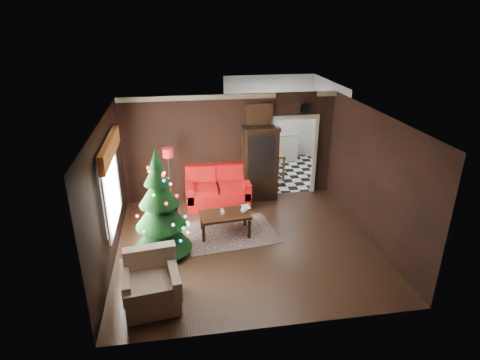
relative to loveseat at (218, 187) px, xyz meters
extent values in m
plane|color=#301F14|center=(0.40, -2.05, -0.50)|extent=(5.50, 5.50, 0.00)
plane|color=white|center=(0.40, -2.05, 2.30)|extent=(5.50, 5.50, 0.00)
plane|color=black|center=(0.40, 0.45, 0.90)|extent=(5.50, 0.00, 5.50)
plane|color=black|center=(0.40, -4.55, 0.90)|extent=(5.50, 0.00, 5.50)
plane|color=black|center=(-2.35, -2.05, 0.90)|extent=(0.00, 5.50, 5.50)
plane|color=black|center=(3.15, -2.05, 0.90)|extent=(0.00, 5.50, 5.50)
cube|color=white|center=(-2.31, -1.85, 0.95)|extent=(0.05, 1.60, 1.40)
cube|color=#A55B28|center=(-2.23, -1.85, 1.77)|extent=(0.12, 2.10, 0.35)
plane|color=white|center=(2.10, 1.95, -0.50)|extent=(3.00, 3.00, 0.00)
cube|color=white|center=(2.10, 3.40, 1.20)|extent=(0.70, 0.06, 0.70)
cube|color=#604757|center=(0.11, -1.51, -0.49)|extent=(2.21, 1.72, 0.01)
cylinder|color=silver|center=(-0.05, -1.36, 0.03)|extent=(0.07, 0.07, 0.05)
cylinder|color=white|center=(-0.05, -1.51, 0.04)|extent=(0.08, 0.08, 0.07)
imported|color=#A4835D|center=(0.44, -1.28, 0.12)|extent=(0.17, 0.05, 0.23)
cylinder|color=silver|center=(2.35, 0.40, 1.88)|extent=(0.32, 0.32, 0.06)
cube|color=#A8773E|center=(1.15, 0.41, 1.75)|extent=(0.62, 0.05, 0.52)
cube|color=beige|center=(2.10, 3.15, -0.05)|extent=(1.80, 0.60, 0.90)
camera|label=1|loc=(-0.92, -9.42, 4.17)|focal=30.02mm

